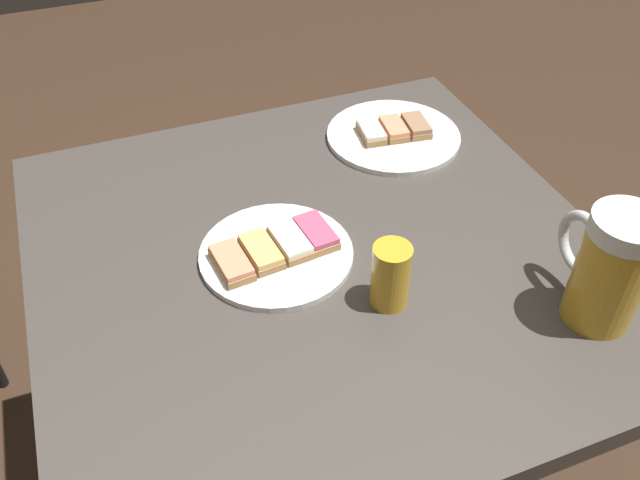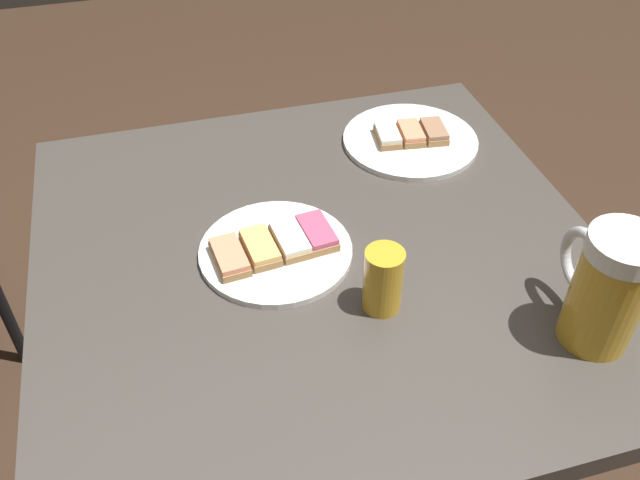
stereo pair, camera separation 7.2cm
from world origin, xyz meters
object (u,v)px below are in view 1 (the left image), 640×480
Objects in this scene: plate_far at (393,134)px; beer_glass_small at (390,275)px; plate_near at (276,252)px; beer_mug at (609,268)px.

beer_glass_small is (0.36, -0.18, 0.04)m from plate_far.
plate_near is at bearing -53.20° from plate_far.
plate_near is 0.18m from beer_glass_small.
plate_near is 2.36× the size of beer_glass_small.
plate_near and plate_far have the same top height.
plate_far is 0.49m from beer_mug.
beer_mug reaches higher than beer_glass_small.
plate_near is 0.37m from plate_far.
beer_mug reaches higher than plate_near.
plate_near is at bearing -125.73° from beer_mug.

